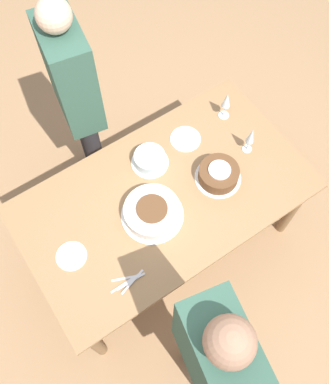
{
  "coord_description": "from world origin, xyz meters",
  "views": [
    {
      "loc": [
        -0.6,
        -0.89,
        3.0
      ],
      "look_at": [
        0.0,
        0.0,
        0.8
      ],
      "focal_mm": 40.0,
      "sensor_mm": 36.0,
      "label": 1
    }
  ],
  "objects_px": {
    "cake_front_chocolate": "(219,174)",
    "person_watching": "(75,91)",
    "cake_back_decorated": "(150,159)",
    "person_cutting": "(213,357)",
    "cake_center_white": "(152,212)",
    "wine_glass_near": "(251,136)",
    "wine_glass_far": "(226,101)"
  },
  "relations": [
    {
      "from": "cake_front_chocolate",
      "to": "person_watching",
      "type": "bearing_deg",
      "value": 117.29
    },
    {
      "from": "cake_back_decorated",
      "to": "person_cutting",
      "type": "bearing_deg",
      "value": -109.0
    },
    {
      "from": "cake_center_white",
      "to": "person_cutting",
      "type": "xyz_separation_m",
      "value": [
        -0.2,
        -0.81,
        0.19
      ]
    },
    {
      "from": "wine_glass_near",
      "to": "person_watching",
      "type": "bearing_deg",
      "value": 131.8
    },
    {
      "from": "person_watching",
      "to": "wine_glass_far",
      "type": "bearing_deg",
      "value": 65.44
    },
    {
      "from": "cake_front_chocolate",
      "to": "person_cutting",
      "type": "bearing_deg",
      "value": -129.82
    },
    {
      "from": "cake_center_white",
      "to": "person_watching",
      "type": "bearing_deg",
      "value": 89.25
    },
    {
      "from": "cake_front_chocolate",
      "to": "wine_glass_far",
      "type": "relative_size",
      "value": 1.31
    },
    {
      "from": "cake_back_decorated",
      "to": "person_cutting",
      "type": "xyz_separation_m",
      "value": [
        -0.38,
        -1.1,
        0.19
      ]
    },
    {
      "from": "cake_back_decorated",
      "to": "person_watching",
      "type": "distance_m",
      "value": 0.6
    },
    {
      "from": "wine_glass_near",
      "to": "person_cutting",
      "type": "distance_m",
      "value": 1.26
    },
    {
      "from": "wine_glass_near",
      "to": "person_cutting",
      "type": "xyz_separation_m",
      "value": [
        -0.93,
        -0.85,
        0.09
      ]
    },
    {
      "from": "cake_front_chocolate",
      "to": "wine_glass_far",
      "type": "distance_m",
      "value": 0.47
    },
    {
      "from": "cake_front_chocolate",
      "to": "person_cutting",
      "type": "xyz_separation_m",
      "value": [
        -0.66,
        -0.79,
        0.18
      ]
    },
    {
      "from": "person_cutting",
      "to": "person_watching",
      "type": "relative_size",
      "value": 1.0
    },
    {
      "from": "wine_glass_near",
      "to": "wine_glass_far",
      "type": "bearing_deg",
      "value": 82.79
    },
    {
      "from": "cake_front_chocolate",
      "to": "person_watching",
      "type": "height_order",
      "value": "person_watching"
    },
    {
      "from": "cake_center_white",
      "to": "cake_front_chocolate",
      "type": "height_order",
      "value": "cake_front_chocolate"
    },
    {
      "from": "cake_front_chocolate",
      "to": "cake_back_decorated",
      "type": "bearing_deg",
      "value": 131.44
    },
    {
      "from": "cake_back_decorated",
      "to": "wine_glass_far",
      "type": "xyz_separation_m",
      "value": [
        0.58,
        0.03,
        0.11
      ]
    },
    {
      "from": "cake_center_white",
      "to": "wine_glass_far",
      "type": "distance_m",
      "value": 0.83
    },
    {
      "from": "wine_glass_far",
      "to": "person_watching",
      "type": "distance_m",
      "value": 0.92
    },
    {
      "from": "person_cutting",
      "to": "cake_front_chocolate",
      "type": "bearing_deg",
      "value": -28.45
    },
    {
      "from": "cake_center_white",
      "to": "cake_back_decorated",
      "type": "bearing_deg",
      "value": 59.19
    },
    {
      "from": "cake_center_white",
      "to": "person_watching",
      "type": "distance_m",
      "value": 0.86
    },
    {
      "from": "cake_back_decorated",
      "to": "wine_glass_far",
      "type": "height_order",
      "value": "wine_glass_far"
    },
    {
      "from": "wine_glass_far",
      "to": "cake_back_decorated",
      "type": "bearing_deg",
      "value": -177.22
    },
    {
      "from": "cake_center_white",
      "to": "person_watching",
      "type": "xyz_separation_m",
      "value": [
        0.01,
        0.84,
        0.19
      ]
    },
    {
      "from": "wine_glass_far",
      "to": "person_cutting",
      "type": "height_order",
      "value": "person_cutting"
    },
    {
      "from": "cake_center_white",
      "to": "cake_back_decorated",
      "type": "xyz_separation_m",
      "value": [
        0.18,
        0.3,
        -0.0
      ]
    },
    {
      "from": "cake_back_decorated",
      "to": "person_cutting",
      "type": "height_order",
      "value": "person_cutting"
    },
    {
      "from": "wine_glass_near",
      "to": "person_cutting",
      "type": "relative_size",
      "value": 0.13
    }
  ]
}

